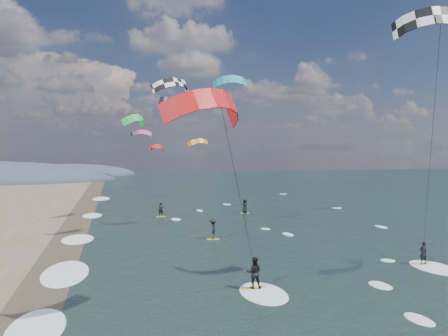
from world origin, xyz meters
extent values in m
cube|color=#382D23|center=(-12.00, 10.00, 0.00)|extent=(3.00, 240.00, 0.00)
ellipsoid|color=#3D4756|center=(-22.00, 120.00, 0.00)|extent=(40.00, 18.00, 7.00)
cube|color=yellow|center=(13.30, 11.05, 0.03)|extent=(1.32, 0.40, 0.06)
imported|color=black|center=(13.30, 11.05, 0.87)|extent=(0.60, 0.40, 1.63)
ellipsoid|color=white|center=(13.60, 10.25, 0.00)|extent=(2.60, 4.20, 0.12)
cylinder|color=black|center=(11.30, 8.05, 8.36)|extent=(0.02, 0.02, 15.86)
cube|color=yellow|center=(0.05, 8.90, 0.03)|extent=(1.45, 0.45, 0.07)
imported|color=black|center=(0.05, 8.90, 0.99)|extent=(1.05, 0.91, 1.84)
ellipsoid|color=white|center=(0.35, 8.10, 0.00)|extent=(2.60, 4.20, 0.12)
cylinder|color=black|center=(-1.70, 5.90, 5.85)|extent=(0.02, 0.02, 11.45)
cube|color=yellow|center=(0.71, 23.06, 0.03)|extent=(1.10, 0.35, 0.05)
imported|color=black|center=(0.71, 23.06, 0.95)|extent=(0.91, 1.28, 1.81)
cube|color=yellow|center=(8.02, 37.46, 0.03)|extent=(1.10, 0.35, 0.05)
imported|color=black|center=(8.02, 37.46, 0.94)|extent=(0.65, 0.93, 1.78)
cube|color=yellow|center=(-2.56, 37.25, 0.03)|extent=(1.10, 0.35, 0.05)
imported|color=black|center=(-2.56, 37.25, 0.87)|extent=(0.65, 0.48, 1.63)
ellipsoid|color=white|center=(-10.80, 6.00, 0.00)|extent=(2.40, 5.40, 0.11)
ellipsoid|color=white|center=(-10.80, 15.00, 0.00)|extent=(2.40, 5.40, 0.11)
ellipsoid|color=white|center=(-10.80, 26.00, 0.00)|extent=(2.40, 5.40, 0.11)
ellipsoid|color=white|center=(-10.80, 40.00, 0.00)|extent=(2.40, 5.40, 0.11)
ellipsoid|color=white|center=(-10.80, 58.00, 0.00)|extent=(2.40, 5.40, 0.11)
camera|label=1|loc=(-7.74, -15.18, 8.33)|focal=35.00mm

